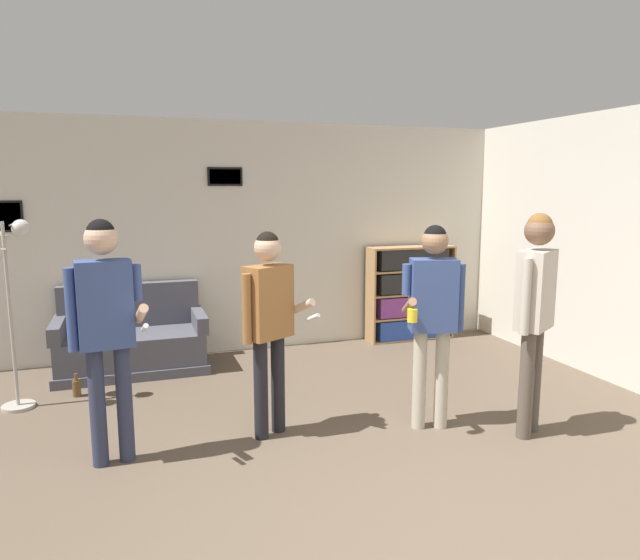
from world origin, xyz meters
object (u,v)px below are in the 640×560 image
at_px(floor_lamp, 7,277).
at_px(couch, 132,343).
at_px(bookshelf, 410,293).
at_px(person_spectator_near_bookshelf, 535,300).
at_px(person_player_foreground_left, 106,316).
at_px(person_player_foreground_center, 269,313).
at_px(person_watcher_holding_cup, 433,306).
at_px(bottle_on_floor, 77,387).

bearing_deg(floor_lamp, couch, 39.41).
relative_size(bookshelf, person_spectator_near_bookshelf, 0.69).
height_order(couch, person_player_foreground_left, person_player_foreground_left).
xyz_separation_m(couch, person_player_foreground_center, (1.02, -2.06, 0.69)).
xyz_separation_m(couch, person_watcher_holding_cup, (2.29, -2.34, 0.72)).
relative_size(floor_lamp, person_spectator_near_bookshelf, 0.95).
distance_m(couch, bookshelf, 3.43).
distance_m(person_player_foreground_center, bottle_on_floor, 2.26).
bearing_deg(bottle_on_floor, person_player_foreground_left, -76.47).
bearing_deg(bottle_on_floor, floor_lamp, -163.60).
bearing_deg(floor_lamp, bookshelf, 12.85).
xyz_separation_m(floor_lamp, person_spectator_near_bookshelf, (3.95, -1.89, -0.10)).
bearing_deg(bookshelf, person_player_foreground_left, -146.48).
height_order(couch, person_player_foreground_center, person_player_foreground_center).
relative_size(bookshelf, person_watcher_holding_cup, 0.73).
distance_m(couch, floor_lamp, 1.55).
xyz_separation_m(person_watcher_holding_cup, bottle_on_floor, (-2.80, 1.67, -0.93)).
relative_size(bookshelf, floor_lamp, 0.72).
relative_size(floor_lamp, person_watcher_holding_cup, 1.01).
bearing_deg(person_watcher_holding_cup, bottle_on_floor, 149.12).
bearing_deg(person_player_foreground_center, couch, 116.33).
bearing_deg(bottle_on_floor, person_watcher_holding_cup, -30.88).
bearing_deg(person_spectator_near_bookshelf, person_watcher_holding_cup, 152.29).
height_order(person_watcher_holding_cup, bottle_on_floor, person_watcher_holding_cup).
xyz_separation_m(couch, bookshelf, (3.41, 0.20, 0.30)).
bearing_deg(person_watcher_holding_cup, person_player_foreground_left, 175.86).
height_order(person_watcher_holding_cup, person_spectator_near_bookshelf, person_spectator_near_bookshelf).
bearing_deg(person_player_foreground_left, floor_lamp, 121.58).
height_order(person_player_foreground_left, person_player_foreground_center, person_player_foreground_left).
relative_size(person_player_foreground_left, person_watcher_holding_cup, 1.05).
bearing_deg(bookshelf, person_player_foreground_center, -136.71).
xyz_separation_m(floor_lamp, person_watcher_holding_cup, (3.27, -1.53, -0.17)).
xyz_separation_m(floor_lamp, person_player_foreground_left, (0.83, -1.36, -0.11)).
height_order(bookshelf, floor_lamp, floor_lamp).
relative_size(couch, bottle_on_floor, 6.95).
relative_size(couch, person_spectator_near_bookshelf, 0.88).
distance_m(bookshelf, person_watcher_holding_cup, 2.81).
bearing_deg(bookshelf, bottle_on_floor, -167.58).
distance_m(person_player_foreground_center, person_spectator_near_bookshelf, 2.05).
bearing_deg(couch, person_player_foreground_center, -63.67).
xyz_separation_m(person_watcher_holding_cup, person_spectator_near_bookshelf, (0.68, -0.36, 0.07)).
bearing_deg(person_spectator_near_bookshelf, bottle_on_floor, 149.72).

